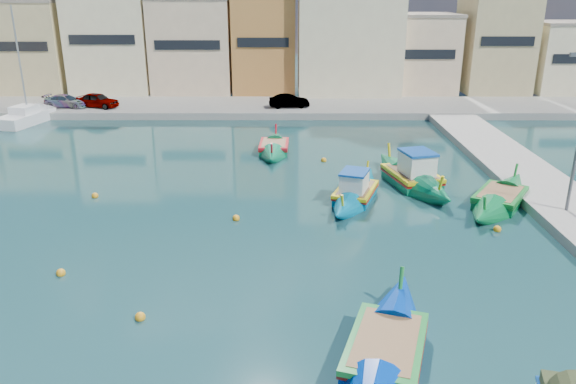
# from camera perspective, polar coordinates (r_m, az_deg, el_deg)

# --- Properties ---
(ground) EXTENTS (160.00, 160.00, 0.00)m
(ground) POSITION_cam_1_polar(r_m,az_deg,el_deg) (22.36, -10.46, -8.63)
(ground) COLOR #143C3A
(ground) RESTS_ON ground
(north_quay) EXTENTS (80.00, 8.00, 0.60)m
(north_quay) POSITION_cam_1_polar(r_m,az_deg,el_deg) (52.46, -4.35, 8.56)
(north_quay) COLOR gray
(north_quay) RESTS_ON ground
(north_townhouses) EXTENTS (83.20, 7.87, 10.19)m
(north_townhouses) POSITION_cam_1_polar(r_m,az_deg,el_deg) (58.98, 2.77, 14.45)
(north_townhouses) COLOR beige
(north_townhouses) RESTS_ON ground
(church_block) EXTENTS (10.00, 10.00, 19.10)m
(church_block) POSITION_cam_1_polar(r_m,az_deg,el_deg) (59.63, 6.15, 17.72)
(church_block) COLOR beige
(church_block) RESTS_ON ground
(parked_cars) EXTENTS (23.79, 2.64, 1.30)m
(parked_cars) POSITION_cam_1_polar(r_m,az_deg,el_deg) (52.45, -15.07, 8.94)
(parked_cars) COLOR #4C1919
(parked_cars) RESTS_ON north_quay
(luzzu_turquoise_cabin) EXTENTS (4.37, 8.27, 2.62)m
(luzzu_turquoise_cabin) POSITION_cam_1_polar(r_m,az_deg,el_deg) (30.09, 6.86, -0.15)
(luzzu_turquoise_cabin) COLOR #006D99
(luzzu_turquoise_cabin) RESTS_ON ground
(luzzu_blue_cabin) EXTENTS (4.40, 9.38, 3.23)m
(luzzu_blue_cabin) POSITION_cam_1_polar(r_m,az_deg,el_deg) (32.84, 12.48, 1.39)
(luzzu_blue_cabin) COLOR #0B7549
(luzzu_blue_cabin) RESTS_ON ground
(luzzu_cyan_mid) EXTENTS (6.41, 8.21, 2.52)m
(luzzu_cyan_mid) POSITION_cam_1_polar(r_m,az_deg,el_deg) (31.13, 20.70, -0.74)
(luzzu_cyan_mid) COLOR #0A7037
(luzzu_cyan_mid) RESTS_ON ground
(luzzu_green) EXTENTS (2.08, 7.37, 2.31)m
(luzzu_green) POSITION_cam_1_polar(r_m,az_deg,el_deg) (38.74, -1.43, 4.46)
(luzzu_green) COLOR #0B764B
(luzzu_green) RESTS_ON ground
(luzzu_blue_south) EXTENTS (4.79, 9.35, 2.64)m
(luzzu_blue_south) POSITION_cam_1_polar(r_m,az_deg,el_deg) (17.76, 9.87, -15.79)
(luzzu_blue_south) COLOR #0034AC
(luzzu_blue_south) RESTS_ON ground
(yacht_north) EXTENTS (3.86, 7.92, 10.18)m
(yacht_north) POSITION_cam_1_polar(r_m,az_deg,el_deg) (53.14, -24.04, 7.16)
(yacht_north) COLOR white
(yacht_north) RESTS_ON ground
(mooring_buoys) EXTENTS (20.49, 18.97, 0.36)m
(mooring_buoys) POSITION_cam_1_polar(r_m,az_deg,el_deg) (26.97, -5.26, -3.04)
(mooring_buoys) COLOR orange
(mooring_buoys) RESTS_ON ground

